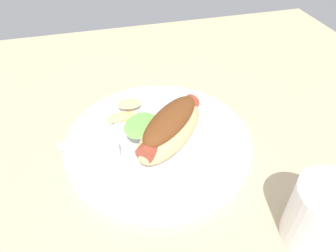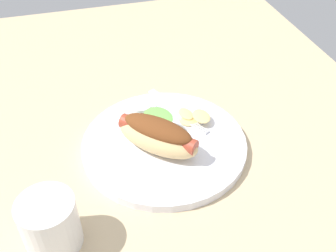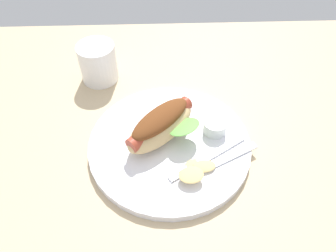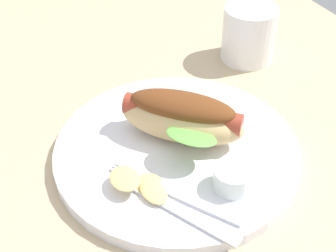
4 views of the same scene
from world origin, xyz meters
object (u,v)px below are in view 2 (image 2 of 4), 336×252
Objects in this scene: drinking_cup at (50,224)px; chips_pile at (193,117)px; hot_dog at (158,135)px; sauce_ramekin at (141,109)px; fork at (173,114)px; plate at (164,144)px; knife at (175,107)px.

chips_pile is at bearing -55.30° from drinking_cup.
hot_dog is 10.21cm from sauce_ramekin.
sauce_ramekin is at bearing 139.78° from hot_dog.
fork is at bearing 102.98° from hot_dog.
drinking_cup is at bearing 124.70° from chips_pile.
drinking_cup reaches higher than chips_pile.
chips_pile is 33.18cm from drinking_cup.
chips_pile is at bearing 15.37° from fork.
drinking_cup is at bearing -80.13° from fork.
plate is at bearing 88.83° from hot_dog.
plate is at bearing -164.69° from sauce_ramekin.
drinking_cup is at bearing 142.12° from sauce_ramekin.
sauce_ramekin is 0.30× the size of fork.
chips_pile is (-4.46, -9.09, -0.48)cm from sauce_ramekin.
knife is at bearing 104.68° from hot_dog.
fork is 4.17cm from chips_pile.
hot_dog is 2.28× the size of chips_pile.
sauce_ramekin is (10.00, 0.77, -1.88)cm from hot_dog.
fork is (-1.66, -6.06, -1.08)cm from sauce_ramekin.
sauce_ramekin is 10.14cm from chips_pile.
fork is 1.69× the size of drinking_cup.
chips_pile is at bearing -116.14° from sauce_ramekin.
sauce_ramekin reaches higher than plate.
hot_dog reaches higher than fork.
plate is at bearing -60.47° from fork.
chips_pile is at bearing -1.88° from knife.
fork is 2.20cm from knife.
knife is 34.57cm from drinking_cup.
fork is at bearing 47.32° from chips_pile.
drinking_cup is at bearing 125.85° from plate.
hot_dog is 1.82× the size of drinking_cup.
hot_dog is at bearing -54.85° from drinking_cup.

